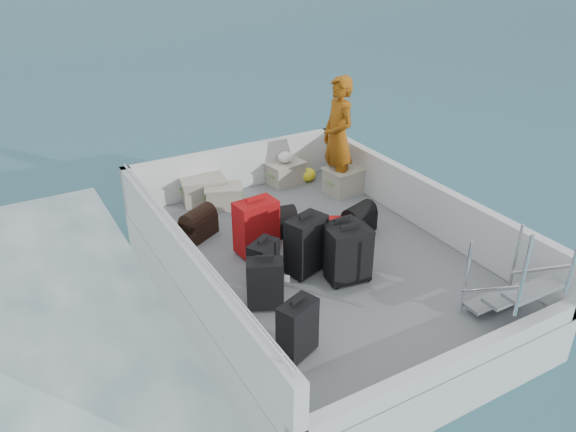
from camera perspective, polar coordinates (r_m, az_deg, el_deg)
name	(u,v)px	position (r m, az deg, el deg)	size (l,w,h in m)	color
ground	(316,295)	(7.59, 2.82, -8.02)	(160.00, 160.00, 0.00)	#1C4E64
ferry_hull	(316,276)	(7.42, 2.88, -6.13)	(3.60, 5.00, 0.60)	silver
deck	(317,256)	(7.25, 2.93, -4.09)	(3.30, 4.70, 0.02)	slate
deck_fittings	(355,234)	(7.01, 6.81, -1.86)	(3.60, 5.00, 0.90)	silver
suitcase_0	(298,330)	(5.52, 0.98, -11.47)	(0.40, 0.23, 0.62)	black
suitcase_1	(265,285)	(6.15, -2.34, -6.99)	(0.40, 0.23, 0.60)	black
suitcase_2	(264,263)	(6.57, -2.50, -4.81)	(0.38, 0.23, 0.55)	black
suitcase_4	(306,245)	(6.75, 1.83, -2.98)	(0.49, 0.29, 0.73)	black
suitcase_5	(256,227)	(7.15, -3.25, -1.16)	(0.53, 0.32, 0.72)	maroon
suitcase_6	(349,256)	(6.61, 6.19, -4.02)	(0.50, 0.29, 0.69)	black
suitcase_7	(341,246)	(6.85, 5.40, -3.04)	(0.46, 0.26, 0.64)	black
suitcase_8	(325,234)	(7.45, 3.77, -1.81)	(0.49, 0.74, 0.29)	maroon
duffel_0	(199,226)	(7.70, -9.07, -0.98)	(0.50, 0.30, 0.32)	black
duffel_1	(277,225)	(7.63, -1.10, -0.88)	(0.50, 0.30, 0.32)	black
duffel_2	(359,222)	(7.77, 7.19, -0.57)	(0.47, 0.30, 0.32)	black
crate_0	(203,191)	(8.65, -8.62, 2.55)	(0.62, 0.43, 0.37)	#AAA794
crate_1	(224,197)	(8.46, -6.55, 1.89)	(0.52, 0.36, 0.31)	#AAA794
crate_2	(285,174)	(9.21, -0.27, 4.33)	(0.56, 0.38, 0.34)	#AAA794
crate_3	(346,181)	(8.94, 5.94, 3.60)	(0.63, 0.44, 0.38)	#AAA794
yellow_bag	(308,175)	(9.32, 2.00, 4.23)	(0.28, 0.26, 0.22)	yellow
white_bag	(285,159)	(9.11, -0.27, 5.82)	(0.24, 0.24, 0.18)	white
passenger	(338,137)	(8.64, 5.10, 8.02)	(0.68, 0.44, 1.85)	#C96B12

